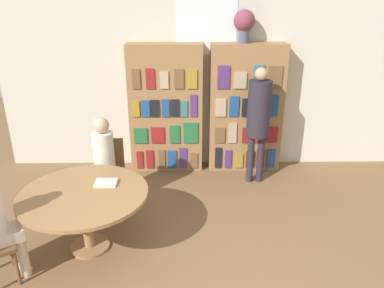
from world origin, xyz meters
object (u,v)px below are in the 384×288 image
Objects in this scene: seated_reader_left at (103,159)px; chair_left_side at (108,168)px; bookshelf_right at (246,109)px; librarian_standing at (259,114)px; bookshelf_left at (166,109)px; reading_table at (84,200)px; flower_vase at (244,23)px.

chair_left_side is at bearing -90.00° from seated_reader_left.
librarian_standing is at bearing -78.05° from bookshelf_right.
librarian_standing is (1.35, -0.50, 0.08)m from bookshelf_left.
reading_table is at bearing 90.00° from seated_reader_left.
flower_vase is 0.52× the size of chair_left_side.
seated_reader_left is at bearing -121.01° from bookshelf_left.
chair_left_side reaches higher than reading_table.
flower_vase reaches higher than reading_table.
librarian_standing is (0.11, -0.50, 0.08)m from bookshelf_right.
bookshelf_right is 0.52m from librarian_standing.
bookshelf_right is 1.15× the size of librarian_standing.
reading_table is at bearing -134.19° from bookshelf_right.
chair_left_side is (-0.73, -1.05, -0.50)m from bookshelf_left.
bookshelf_right is at bearing -149.50° from chair_left_side.
flower_vase reaches higher than seated_reader_left.
reading_table is 2.69m from librarian_standing.
bookshelf_left is at bearing 69.53° from reading_table.
chair_left_side is at bearing -150.71° from flower_vase.
librarian_standing is (2.09, 0.73, 0.36)m from seated_reader_left.
bookshelf_right is 4.29× the size of flower_vase.
seated_reader_left is at bearing 90.00° from chair_left_side.
librarian_standing is (2.08, 0.55, 0.58)m from chair_left_side.
bookshelf_right is (1.25, -0.00, 0.00)m from bookshelf_left.
bookshelf_left is at bearing 179.99° from bookshelf_right.
chair_left_side is 0.29m from seated_reader_left.
flower_vase is (1.15, 0.00, 1.28)m from bookshelf_left.
librarian_standing reaches higher than seated_reader_left.
bookshelf_left reaches higher than chair_left_side.
bookshelf_left is 1.00× the size of bookshelf_right.
bookshelf_left is 2.25× the size of chair_left_side.
bookshelf_right reaches higher than librarian_standing.
seated_reader_left is (-1.98, -1.23, -0.28)m from bookshelf_right.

